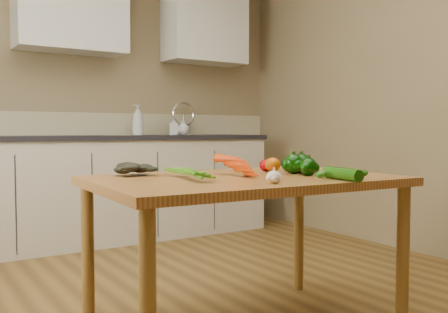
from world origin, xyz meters
TOP-DOWN VIEW (x-y plane):
  - room at (0.00, 0.17)m, footprint 4.04×5.04m
  - counter_run at (0.21, 2.19)m, footprint 2.84×0.64m
  - upper_cabinets at (0.51, 2.32)m, footprint 2.15×0.35m
  - table at (0.00, -0.05)m, footprint 1.40×0.94m
  - soap_bottle_a at (0.47, 2.26)m, footprint 0.15×0.15m
  - soap_bottle_b at (0.86, 2.32)m, footprint 0.10×0.10m
  - soap_bottle_c at (0.93, 2.26)m, footprint 0.12×0.12m
  - carrot_bunch at (-0.09, -0.01)m, footprint 0.26×0.21m
  - leafy_greens at (-0.40, 0.28)m, footprint 0.19×0.18m
  - garlic_bulb at (-0.07, -0.35)m, footprint 0.06×0.06m
  - pepper_a at (0.29, -0.05)m, footprint 0.10×0.10m
  - pepper_b at (0.36, -0.04)m, footprint 0.09×0.09m
  - pepper_c at (0.28, -0.17)m, footprint 0.08×0.08m
  - tomato_a at (0.27, 0.13)m, footprint 0.07×0.07m
  - tomato_b at (0.27, 0.09)m, footprint 0.08×0.08m
  - tomato_c at (0.38, 0.06)m, footprint 0.08×0.08m
  - zucchini_a at (0.31, -0.35)m, footprint 0.08×0.19m
  - zucchini_b at (0.27, -0.40)m, footprint 0.09×0.23m

SIDE VIEW (x-z plane):
  - counter_run at x=0.21m, z-range -0.11..1.03m
  - table at x=0.00m, z-range 0.28..1.01m
  - zucchini_a at x=0.31m, z-range 0.73..0.78m
  - garlic_bulb at x=-0.07m, z-range 0.73..0.78m
  - zucchini_b at x=0.27m, z-range 0.73..0.78m
  - tomato_a at x=0.27m, z-range 0.73..0.79m
  - carrot_bunch at x=-0.09m, z-range 0.73..0.80m
  - tomato_c at x=0.38m, z-range 0.73..0.80m
  - tomato_b at x=0.27m, z-range 0.73..0.80m
  - pepper_c at x=0.28m, z-range 0.73..0.81m
  - pepper_b at x=0.36m, z-range 0.73..0.82m
  - pepper_a at x=0.29m, z-range 0.73..0.83m
  - leafy_greens at x=-0.40m, z-range 0.73..0.83m
  - soap_bottle_c at x=0.93m, z-range 0.90..1.04m
  - soap_bottle_b at x=0.86m, z-range 0.90..1.07m
  - soap_bottle_a at x=0.47m, z-range 0.90..1.17m
  - room at x=0.00m, z-range -0.07..2.57m
  - upper_cabinets at x=0.51m, z-range 1.60..2.30m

